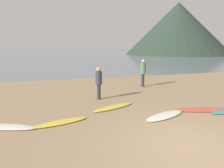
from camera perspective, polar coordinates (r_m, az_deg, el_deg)
name	(u,v)px	position (r m, az deg, el deg)	size (l,w,h in m)	color
ground_plane	(100,84)	(14.96, -3.18, 0.12)	(120.00, 120.00, 0.20)	#997C5B
ocean_water	(61,53)	(66.49, -13.69, 8.12)	(140.00, 100.00, 0.01)	slate
headland_hill	(177,29)	(61.97, 17.47, 14.23)	(28.21, 28.21, 13.96)	#28382B
surfboard_0	(6,127)	(7.67, -27.01, -10.38)	(2.01, 0.51, 0.07)	silver
surfboard_1	(60,122)	(7.44, -14.09, -10.15)	(1.94, 0.46, 0.07)	yellow
surfboard_2	(114,107)	(8.91, 0.48, -6.31)	(2.06, 0.46, 0.07)	yellow
surfboard_3	(165,115)	(8.14, 14.28, -8.33)	(1.95, 0.59, 0.07)	silver
surfboard_4	(204,110)	(9.37, 23.90, -6.42)	(2.55, 0.59, 0.06)	#D84C38
person_0	(143,71)	(13.35, 8.49, 3.65)	(0.35, 0.35, 1.75)	#2D2D38
person_1	(99,81)	(10.12, -3.66, 0.96)	(0.32, 0.32, 1.58)	#2D2D38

